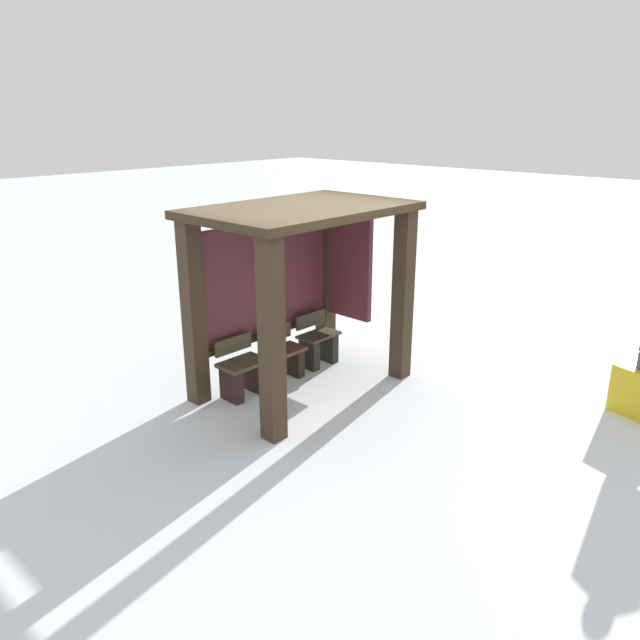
{
  "coord_description": "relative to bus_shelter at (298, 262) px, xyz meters",
  "views": [
    {
      "loc": [
        -5.17,
        -5.12,
        3.38
      ],
      "look_at": [
        -0.25,
        -0.52,
        1.1
      ],
      "focal_mm": 34.64,
      "sensor_mm": 36.0,
      "label": 1
    }
  ],
  "objects": [
    {
      "name": "bench_center_inside",
      "position": [
        -0.08,
        0.23,
        -1.33
      ],
      "size": [
        0.58,
        0.35,
        0.71
      ],
      "color": "#4D3528",
      "rests_on": "ground"
    },
    {
      "name": "bench_right_inside",
      "position": [
        0.6,
        0.23,
        -1.32
      ],
      "size": [
        0.58,
        0.35,
        0.74
      ],
      "color": "#40392A",
      "rests_on": "ground"
    },
    {
      "name": "bench_left_inside",
      "position": [
        -0.77,
        0.23,
        -1.32
      ],
      "size": [
        0.58,
        0.39,
        0.74
      ],
      "color": "#453E29",
      "rests_on": "ground"
    },
    {
      "name": "bus_shelter",
      "position": [
        0.0,
        0.0,
        0.0
      ],
      "size": [
        2.65,
        1.7,
        2.34
      ],
      "color": "#392A1C",
      "rests_on": "ground"
    },
    {
      "name": "ground_plane",
      "position": [
        -0.08,
        -0.16,
        -1.62
      ],
      "size": [
        60.0,
        60.0,
        0.0
      ],
      "primitive_type": "plane",
      "color": "white"
    }
  ]
}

